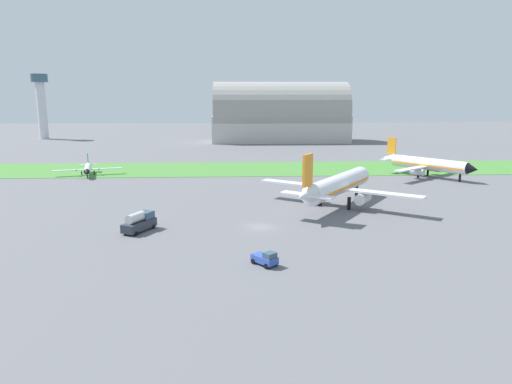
{
  "coord_description": "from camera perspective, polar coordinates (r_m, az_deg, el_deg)",
  "views": [
    {
      "loc": [
        -4.33,
        -77.07,
        22.16
      ],
      "look_at": [
        -0.08,
        14.94,
        3.0
      ],
      "focal_mm": 32.97,
      "sensor_mm": 36.0,
      "label": 1
    }
  ],
  "objects": [
    {
      "name": "grass_taxiway_strip",
      "position": [
        142.77,
        -0.88,
        2.84
      ],
      "size": [
        360.0,
        28.0,
        0.08
      ],
      "primitive_type": "cube",
      "color": "#478438",
      "rests_on": "ground_plane"
    },
    {
      "name": "hangar_distant",
      "position": [
        226.71,
        2.94,
        9.2
      ],
      "size": [
        64.09,
        26.44,
        27.96
      ],
      "color": "#BCB7B2",
      "rests_on": "ground_plane"
    },
    {
      "name": "control_tower",
      "position": [
        262.52,
        -24.62,
        10.07
      ],
      "size": [
        8.0,
        8.0,
        32.18
      ],
      "color": "silver",
      "rests_on": "ground_plane"
    },
    {
      "name": "pushback_tug_near_gate",
      "position": [
        62.66,
        1.15,
        -8.07
      ],
      "size": [
        3.68,
        3.92,
        1.95
      ],
      "rotation": [
        0.0,
        0.0,
        5.4
      ],
      "color": "#334FB2",
      "rests_on": "ground_plane"
    },
    {
      "name": "airplane_midfield_jet",
      "position": [
        95.19,
        9.81,
        0.79
      ],
      "size": [
        29.4,
        29.59,
        12.08
      ],
      "rotation": [
        0.0,
        0.0,
        0.96
      ],
      "color": "white",
      "rests_on": "ground_plane"
    },
    {
      "name": "airplane_taxiing_turboprop",
      "position": [
        139.01,
        -19.76,
        2.73
      ],
      "size": [
        18.14,
        15.65,
        5.54
      ],
      "rotation": [
        0.0,
        0.0,
        4.97
      ],
      "color": "silver",
      "rests_on": "ground_plane"
    },
    {
      "name": "ground_plane",
      "position": [
        80.31,
        0.55,
        -4.27
      ],
      "size": [
        600.0,
        600.0,
        0.0
      ],
      "primitive_type": "plane",
      "color": "slate"
    },
    {
      "name": "fuel_truck_midfield",
      "position": [
        79.87,
        -13.96,
        -3.53
      ],
      "size": [
        5.12,
        6.88,
        3.29
      ],
      "rotation": [
        0.0,
        0.0,
        1.09
      ],
      "color": "#2D333D",
      "rests_on": "ground_plane"
    },
    {
      "name": "airplane_parked_jet_far",
      "position": [
        136.03,
        20.02,
        3.2
      ],
      "size": [
        23.46,
        23.89,
        10.04
      ],
      "rotation": [
        0.0,
        0.0,
        5.39
      ],
      "color": "white",
      "rests_on": "ground_plane"
    }
  ]
}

